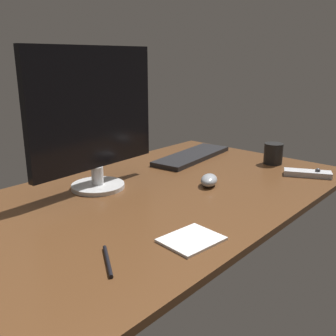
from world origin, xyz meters
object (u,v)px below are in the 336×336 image
at_px(pen, 108,261).
at_px(keyboard, 192,156).
at_px(notepad, 191,239).
at_px(coffee_mug, 273,154).
at_px(computer_mouse, 209,180).
at_px(media_remote, 308,173).
at_px(monitor, 94,116).

bearing_deg(pen, keyboard, -29.83).
bearing_deg(notepad, coffee_mug, 13.00).
xyz_separation_m(keyboard, coffee_mug, (0.15, -0.31, 0.03)).
bearing_deg(keyboard, notepad, -148.47).
distance_m(notepad, pen, 0.22).
bearing_deg(coffee_mug, computer_mouse, 175.31).
bearing_deg(media_remote, pen, -120.82).
xyz_separation_m(media_remote, pen, (-0.91, 0.07, -0.01)).
relative_size(monitor, computer_mouse, 5.10).
distance_m(coffee_mug, pen, 0.99).
distance_m(keyboard, coffee_mug, 0.35).
bearing_deg(monitor, keyboard, -2.01).
relative_size(keyboard, media_remote, 2.46).
xyz_separation_m(keyboard, notepad, (-0.63, -0.49, -0.01)).
bearing_deg(computer_mouse, coffee_mug, -32.29).
bearing_deg(notepad, media_remote, -0.07).
bearing_deg(coffee_mug, notepad, -167.00).
xyz_separation_m(keyboard, media_remote, (0.08, -0.49, 0.00)).
bearing_deg(pen, computer_mouse, -42.71).
bearing_deg(monitor, pen, -128.84).
xyz_separation_m(monitor, notepad, (-0.10, -0.48, -0.24)).
relative_size(coffee_mug, notepad, 0.62).
bearing_deg(coffee_mug, media_remote, -111.84).
distance_m(monitor, media_remote, 0.81).
height_order(computer_mouse, coffee_mug, coffee_mug).
height_order(keyboard, pen, keyboard).
height_order(keyboard, computer_mouse, computer_mouse).
distance_m(media_remote, notepad, 0.71).
bearing_deg(pen, monitor, -2.60).
relative_size(media_remote, pen, 1.35).
xyz_separation_m(monitor, media_remote, (0.61, -0.48, -0.24)).
distance_m(computer_mouse, coffee_mug, 0.41).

